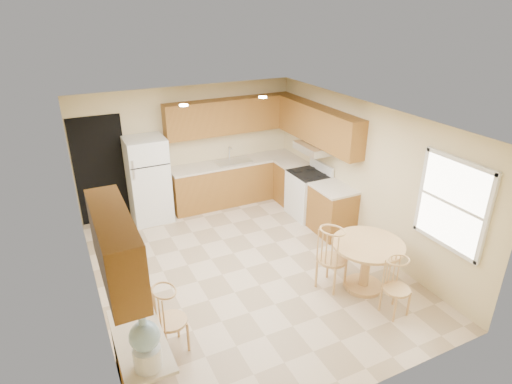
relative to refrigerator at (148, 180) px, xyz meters
name	(u,v)px	position (x,y,z in m)	size (l,w,h in m)	color
floor	(246,268)	(0.95, -2.40, -0.84)	(5.50, 5.50, 0.00)	#CBB293
ceiling	(244,118)	(0.95, -2.40, 1.66)	(4.50, 5.50, 0.02)	white
wall_back	(189,148)	(0.95, 0.35, 0.41)	(4.50, 0.02, 2.50)	beige
wall_front	(361,305)	(0.95, -5.15, 0.41)	(4.50, 0.02, 2.50)	beige
wall_left	(88,231)	(-1.30, -2.40, 0.41)	(0.02, 5.50, 2.50)	beige
wall_right	(363,175)	(3.20, -2.40, 0.41)	(0.02, 5.50, 2.50)	beige
doorway	(101,171)	(-0.80, 0.34, 0.21)	(0.90, 0.02, 2.10)	black
base_cab_back	(235,182)	(1.83, 0.05, -0.40)	(2.75, 0.60, 0.87)	#946125
counter_back	(234,162)	(1.83, 0.05, 0.05)	(2.75, 0.63, 0.04)	beige
base_cab_right_a	(292,183)	(2.90, -0.54, -0.40)	(0.60, 0.59, 0.87)	#946125
counter_right_a	(293,163)	(2.90, -0.54, 0.05)	(0.63, 0.59, 0.04)	beige
base_cab_right_b	(332,211)	(2.90, -2.00, -0.40)	(0.60, 0.80, 0.87)	#946125
counter_right_b	(334,188)	(2.90, -2.00, 0.05)	(0.63, 0.80, 0.04)	beige
upper_cab_back	(231,116)	(1.83, 0.19, 1.01)	(2.75, 0.33, 0.70)	#946125
upper_cab_right	(318,125)	(3.04, -1.19, 1.01)	(0.33, 2.42, 0.70)	#946125
upper_cab_left	(116,247)	(-1.13, -4.00, 1.01)	(0.33, 1.40, 0.70)	#946125
sink	(233,161)	(1.80, 0.05, 0.07)	(0.78, 0.44, 0.01)	silver
range_hood	(314,148)	(2.95, -1.22, 0.58)	(0.50, 0.76, 0.14)	silver
desk_pedestal	(136,344)	(-1.05, -3.72, -0.48)	(0.48, 0.42, 0.72)	#946125
desk_top	(140,339)	(-1.05, -4.10, -0.09)	(0.50, 1.20, 0.04)	beige
window	(452,204)	(3.18, -4.25, 0.66)	(0.06, 1.12, 1.30)	white
can_light_a	(184,105)	(0.45, -1.20, 1.65)	(0.14, 0.14, 0.02)	white
can_light_b	(263,97)	(1.85, -1.20, 1.65)	(0.14, 0.14, 0.02)	white
refrigerator	(148,180)	(0.00, 0.00, 0.00)	(0.74, 0.72, 1.68)	white
stove	(308,194)	(2.88, -1.22, -0.37)	(0.65, 0.76, 1.09)	white
dining_table	(366,259)	(2.35, -3.64, -0.33)	(1.05, 1.05, 0.78)	tan
chair_table_a	(336,255)	(1.92, -3.49, -0.23)	(0.44, 0.57, 0.99)	tan
chair_table_b	(402,286)	(2.35, -4.37, -0.33)	(0.37, 0.37, 0.84)	tan
chair_desk	(172,317)	(-0.60, -3.69, -0.28)	(0.40, 0.52, 0.91)	tan
water_crock	(146,344)	(-1.05, -4.52, 0.20)	(0.29, 0.29, 0.60)	white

